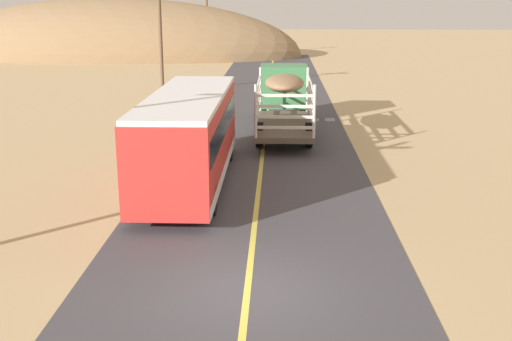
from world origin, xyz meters
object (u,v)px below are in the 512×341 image
power_pole_mid (160,36)px  power_pole_far (207,17)px  livestock_truck (284,92)px  bus (189,136)px

power_pole_mid → power_pole_far: size_ratio=0.91×
power_pole_mid → power_pole_far: power_pole_far is taller
livestock_truck → power_pole_far: (-8.31, 38.77, 2.51)m
bus → power_pole_mid: 22.03m
livestock_truck → power_pole_mid: size_ratio=1.34×
bus → power_pole_mid: power_pole_mid is taller
power_pole_far → livestock_truck: bearing=-77.9°
power_pole_mid → power_pole_far: (0.00, 27.62, 0.39)m
bus → power_pole_far: bearing=95.7°
bus → power_pole_mid: size_ratio=1.38×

